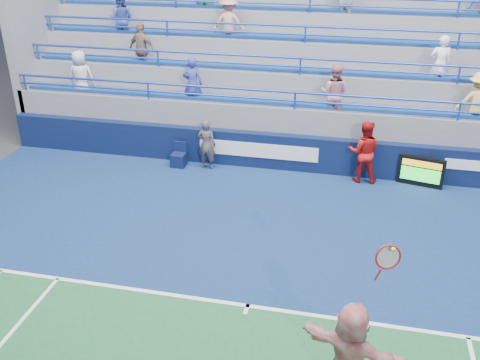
% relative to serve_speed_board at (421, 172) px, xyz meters
% --- Properties ---
extents(ground, '(120.00, 120.00, 0.00)m').
position_rel_serve_speed_board_xyz_m(ground, '(-3.70, -6.20, -0.44)').
color(ground, '#333538').
extents(sponsor_wall, '(18.00, 0.32, 1.10)m').
position_rel_serve_speed_board_xyz_m(sponsor_wall, '(-3.70, 0.30, 0.11)').
color(sponsor_wall, '#0A1639').
rests_on(sponsor_wall, ground).
extents(bleacher_stand, '(18.00, 5.60, 6.13)m').
position_rel_serve_speed_board_xyz_m(bleacher_stand, '(-3.71, 4.07, 1.10)').
color(bleacher_stand, slate).
rests_on(bleacher_stand, ground).
extents(serve_speed_board, '(1.26, 0.40, 0.87)m').
position_rel_serve_speed_board_xyz_m(serve_speed_board, '(0.00, 0.00, 0.00)').
color(serve_speed_board, black).
rests_on(serve_speed_board, ground).
extents(judge_chair, '(0.43, 0.43, 0.75)m').
position_rel_serve_speed_board_xyz_m(judge_chair, '(-7.09, -0.20, -0.20)').
color(judge_chair, '#0C153E').
rests_on(judge_chair, ground).
extents(tennis_player, '(1.78, 1.06, 2.94)m').
position_rel_serve_speed_board_xyz_m(tennis_player, '(-1.74, -8.04, 0.48)').
color(tennis_player, white).
rests_on(tennis_player, ground).
extents(line_judge, '(0.59, 0.40, 1.55)m').
position_rel_serve_speed_board_xyz_m(line_judge, '(-6.21, -0.15, 0.33)').
color(line_judge, '#121B33').
rests_on(line_judge, ground).
extents(ball_girl, '(0.90, 0.71, 1.83)m').
position_rel_serve_speed_board_xyz_m(ball_girl, '(-1.63, -0.03, 0.48)').
color(ball_girl, '#AC1413').
rests_on(ball_girl, ground).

